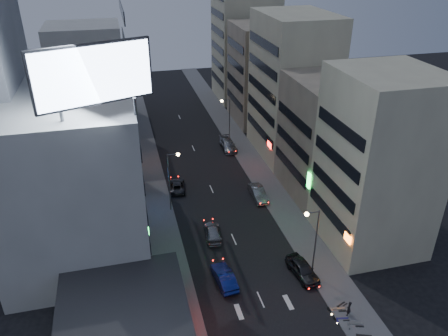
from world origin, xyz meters
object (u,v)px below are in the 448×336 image
object	(u,v)px
scooter_silver_a	(363,318)
scooter_silver_b	(345,302)
person	(349,308)
scooter_black_a	(373,330)
road_car_blue	(224,277)
scooter_blue	(349,313)
road_car_silver	(213,232)
parked_car_right_far	(228,145)
parked_car_right_mid	(258,193)
scooter_black_b	(345,297)
parked_car_left	(177,186)
parked_car_right_near	(303,269)

from	to	relation	value
scooter_silver_a	scooter_silver_b	size ratio (longest dim) A/B	0.99
person	scooter_silver_a	xyz separation A→B (m)	(0.84, -1.20, -0.17)
scooter_black_a	road_car_blue	bearing A→B (deg)	69.55
person	scooter_blue	size ratio (longest dim) A/B	0.93
road_car_blue	road_car_silver	size ratio (longest dim) A/B	1.01
parked_car_right_far	scooter_blue	distance (m)	38.48
parked_car_right_mid	road_car_blue	world-z (taller)	road_car_blue
road_car_blue	scooter_black_b	xyz separation A→B (m)	(10.67, -5.46, -0.14)
parked_car_left	road_car_silver	world-z (taller)	road_car_silver
parked_car_left	scooter_silver_a	bearing A→B (deg)	121.77
parked_car_left	parked_car_right_mid	bearing A→B (deg)	161.80
scooter_silver_b	person	bearing A→B (deg)	-179.94
person	scooter_black_b	xyz separation A→B (m)	(0.49, 1.66, -0.29)
parked_car_right_near	parked_car_right_far	bearing A→B (deg)	81.92
road_car_silver	scooter_black_b	distance (m)	16.78
scooter_silver_a	road_car_silver	bearing A→B (deg)	49.20
parked_car_left	scooter_silver_b	bearing A→B (deg)	122.29
parked_car_right_far	scooter_silver_b	xyz separation A→B (m)	(1.83, -37.24, -0.05)
scooter_silver_b	road_car_blue	bearing A→B (deg)	68.43
scooter_silver_a	scooter_blue	xyz separation A→B (m)	(-0.94, 0.92, -0.10)
parked_car_right_far	parked_car_right_mid	bearing A→B (deg)	-90.15
parked_car_right_mid	parked_car_left	size ratio (longest dim) A/B	1.02
scooter_black_b	scooter_silver_b	world-z (taller)	scooter_silver_b
road_car_silver	scooter_black_a	xyz separation A→B (m)	(10.49, -17.79, 0.08)
parked_car_right_mid	scooter_blue	distance (m)	22.40
scooter_black_a	scooter_silver_a	size ratio (longest dim) A/B	1.01
parked_car_right_near	parked_car_right_mid	xyz separation A→B (m)	(0.27, 15.83, -0.05)
parked_car_right_mid	road_car_silver	bearing A→B (deg)	-138.52
parked_car_left	scooter_blue	distance (m)	29.76
parked_car_right_near	parked_car_left	xyz separation A→B (m)	(-10.06, 20.76, -0.18)
person	scooter_silver_b	distance (m)	0.96
parked_car_right_mid	scooter_silver_b	size ratio (longest dim) A/B	2.26
road_car_blue	parked_car_left	bearing A→B (deg)	-89.78
road_car_blue	scooter_silver_a	xyz separation A→B (m)	(11.02, -8.32, -0.03)
person	scooter_silver_b	size ratio (longest dim) A/B	0.77
parked_car_right_near	parked_car_right_far	distance (m)	31.93
parked_car_right_mid	person	world-z (taller)	person
scooter_black_a	scooter_silver_a	distance (m)	1.52
parked_car_left	scooter_black_a	size ratio (longest dim) A/B	2.22
parked_car_right_mid	scooter_black_b	world-z (taller)	parked_car_right_mid
parked_car_right_mid	road_car_silver	size ratio (longest dim) A/B	1.00
road_car_silver	road_car_blue	bearing A→B (deg)	91.94
parked_car_left	scooter_black_a	bearing A→B (deg)	120.78
road_car_blue	person	world-z (taller)	person
scooter_black_b	scooter_silver_b	xyz separation A→B (m)	(-0.34, -0.73, 0.12)
parked_car_right_far	person	bearing A→B (deg)	-87.64
road_car_silver	scooter_silver_b	xyz separation A→B (m)	(9.73, -14.15, 0.08)
parked_car_left	scooter_silver_a	size ratio (longest dim) A/B	2.25
scooter_blue	parked_car_right_near	bearing A→B (deg)	26.88
parked_car_right_near	scooter_black_a	xyz separation A→B (m)	(2.86, -8.95, -0.07)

